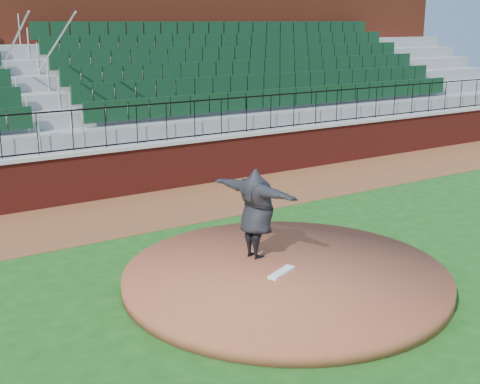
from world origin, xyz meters
The scene contains 10 objects.
ground centered at (0.00, 0.00, 0.00)m, with size 90.00×90.00×0.00m, color #174D16.
warning_track centered at (0.00, 5.40, 0.01)m, with size 34.00×3.20×0.01m, color brown.
field_wall centered at (0.00, 7.00, 0.60)m, with size 34.00×0.35×1.20m, color maroon.
wall_cap centered at (0.00, 7.00, 1.25)m, with size 34.00×0.45×0.10m, color #B7B7B7.
wall_railing centered at (0.00, 7.00, 1.80)m, with size 34.00×0.05×1.00m, color black, non-canonical shape.
seating_stands centered at (0.00, 9.72, 2.30)m, with size 34.00×5.10×4.60m, color gray, non-canonical shape.
concourse_wall centered at (0.00, 12.52, 2.75)m, with size 34.00×0.50×5.50m, color maroon.
pitchers_mound centered at (-0.05, -0.01, 0.12)m, with size 5.58×5.58×0.25m, color brown.
pitching_rubber centered at (-0.19, -0.08, 0.27)m, with size 0.66×0.16×0.04m, color white.
pitcher centered at (-0.10, 0.82, 1.07)m, with size 2.02×0.55×1.64m, color black.
Camera 1 is at (-6.34, -8.19, 4.39)m, focal length 48.09 mm.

